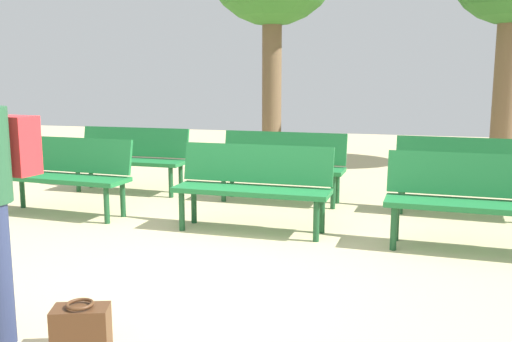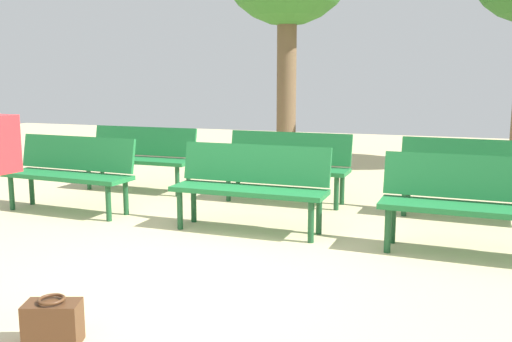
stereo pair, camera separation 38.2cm
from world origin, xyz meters
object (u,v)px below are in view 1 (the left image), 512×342
Objects in this scene: bench_r0_c0 at (65,171)px; bench_r1_c1 at (282,162)px; bench_r1_c2 at (466,171)px; handbag at (81,328)px; bench_r0_c2 at (476,196)px; bench_r0_c1 at (254,182)px; bench_r1_c0 at (131,155)px.

bench_r1_c1 is at bearing 33.72° from bench_r0_c0.
bench_r1_c2 is 4.77m from handbag.
bench_r0_c2 is (4.41, -0.19, 0.00)m from bench_r0_c0.
bench_r1_c1 is (-0.04, 1.41, 0.00)m from bench_r0_c1.
bench_r0_c2 is at bearing -33.62° from bench_r1_c1.
bench_r0_c1 is at bearing -33.53° from bench_r1_c0.
bench_r0_c0 is 3.53m from handbag.
bench_r1_c0 and bench_r1_c2 have the same top height.
handbag is at bearing -129.67° from bench_r0_c2.
bench_r0_c1 and bench_r1_c1 have the same top height.
bench_r1_c2 is at bearing 18.75° from bench_r0_c0.
handbag is (-2.37, -2.67, -0.37)m from bench_r0_c2.
handbag is (-0.20, -4.19, -0.37)m from bench_r1_c1.
bench_r1_c1 is 0.99× the size of bench_r1_c2.
bench_r1_c0 is (-4.31, 1.58, 0.00)m from bench_r0_c2.
bench_r1_c2 is 4.48× the size of handbag.
bench_r0_c0 is at bearing -161.32° from bench_r1_c2.
bench_r0_c1 is (2.28, -0.08, 0.00)m from bench_r0_c0.
bench_r0_c1 is 0.99× the size of bench_r1_c2.
bench_r1_c0 is at bearing 114.60° from handbag.
bench_r0_c1 reaches higher than handbag.
bench_r0_c0 is 1.00× the size of bench_r1_c2.
handbag is at bearing -51.37° from bench_r0_c0.
bench_r0_c0 and bench_r0_c1 have the same top height.
bench_r0_c2 is 3.59m from handbag.
bench_r1_c1 is at bearing -1.11° from bench_r1_c0.
bench_r0_c1 and bench_r1_c0 have the same top height.
bench_r0_c2 is 1.01× the size of bench_r1_c0.
handbag is at bearing -117.26° from bench_r1_c2.
bench_r1_c0 is 4.69m from handbag.
bench_r0_c1 is 0.99× the size of bench_r0_c2.
bench_r0_c0 is 4.61m from bench_r1_c2.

